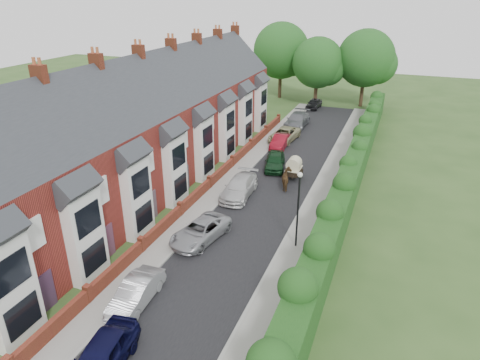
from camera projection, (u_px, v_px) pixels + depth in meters
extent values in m
plane|color=#2D4C1E|center=(221.00, 271.00, 24.82)|extent=(140.00, 140.00, 0.00)
cube|color=black|center=(270.00, 192.00, 34.35)|extent=(6.00, 58.00, 0.02)
cube|color=gray|center=(321.00, 200.00, 32.98)|extent=(2.20, 58.00, 0.12)
cube|color=gray|center=(226.00, 185.00, 35.59)|extent=(1.70, 58.00, 0.12)
cube|color=gray|center=(307.00, 198.00, 33.32)|extent=(0.18, 58.00, 0.13)
cube|color=gray|center=(235.00, 186.00, 35.32)|extent=(0.18, 58.00, 0.13)
cube|color=#153B13|center=(346.00, 190.00, 31.91)|extent=(1.50, 58.00, 2.50)
cube|color=maroon|center=(147.00, 143.00, 35.61)|extent=(8.00, 40.00, 6.50)
cube|color=#2D2F35|center=(143.00, 104.00, 34.28)|extent=(8.00, 40.20, 8.00)
cube|color=white|center=(11.00, 293.00, 19.03)|extent=(0.70, 2.40, 5.20)
cube|color=black|center=(23.00, 316.00, 19.40)|extent=(0.06, 1.80, 1.60)
cube|color=black|center=(12.00, 272.00, 18.42)|extent=(0.06, 1.80, 1.60)
cube|color=#3F2D2D|center=(47.00, 291.00, 21.56)|extent=(0.08, 0.90, 2.10)
cube|color=white|center=(33.00, 235.00, 20.10)|extent=(0.12, 1.20, 1.60)
cube|color=white|center=(86.00, 237.00, 23.29)|extent=(0.70, 2.40, 5.20)
cube|color=black|center=(95.00, 257.00, 23.66)|extent=(0.06, 1.80, 1.60)
cube|color=black|center=(88.00, 219.00, 22.68)|extent=(0.06, 1.80, 1.60)
cube|color=#2D2F35|center=(75.00, 187.00, 22.11)|extent=(1.70, 2.60, 1.70)
cube|color=#3F2D2D|center=(109.00, 241.00, 25.81)|extent=(0.08, 0.90, 2.10)
cube|color=white|center=(100.00, 192.00, 24.36)|extent=(0.12, 1.20, 1.60)
cube|color=white|center=(138.00, 199.00, 27.55)|extent=(0.70, 2.40, 5.20)
cube|color=black|center=(144.00, 216.00, 27.92)|extent=(0.06, 1.80, 1.60)
cube|color=black|center=(141.00, 183.00, 26.94)|extent=(0.06, 1.80, 1.60)
cube|color=#2D2F35|center=(131.00, 155.00, 26.37)|extent=(1.70, 2.60, 1.70)
cube|color=#3F2D2D|center=(153.00, 205.00, 30.07)|extent=(0.08, 0.90, 2.10)
cube|color=white|center=(148.00, 162.00, 28.61)|extent=(0.12, 1.20, 1.60)
cube|color=white|center=(175.00, 171.00, 31.81)|extent=(0.70, 2.40, 5.20)
cube|color=black|center=(181.00, 186.00, 32.18)|extent=(0.06, 1.80, 1.60)
cube|color=black|center=(179.00, 156.00, 31.20)|extent=(0.06, 1.80, 1.60)
cube|color=#2D2F35|center=(171.00, 132.00, 30.63)|extent=(1.70, 2.60, 1.70)
cube|color=#3F2D2D|center=(186.00, 178.00, 34.33)|extent=(0.08, 0.90, 2.10)
cube|color=white|center=(183.00, 139.00, 32.87)|extent=(0.12, 1.20, 1.60)
cube|color=white|center=(204.00, 149.00, 36.07)|extent=(0.70, 2.40, 5.20)
cube|color=black|center=(209.00, 163.00, 36.44)|extent=(0.06, 1.80, 1.60)
cube|color=black|center=(208.00, 136.00, 35.45)|extent=(0.06, 1.80, 1.60)
cube|color=#2D2F35|center=(201.00, 114.00, 34.89)|extent=(1.70, 2.60, 1.70)
cube|color=#3F2D2D|center=(212.00, 157.00, 38.59)|extent=(0.08, 0.90, 2.10)
cube|color=white|center=(210.00, 122.00, 37.13)|extent=(0.12, 1.20, 1.60)
cube|color=white|center=(227.00, 132.00, 40.32)|extent=(0.70, 2.40, 5.20)
cube|color=black|center=(231.00, 145.00, 40.69)|extent=(0.06, 1.80, 1.60)
cube|color=black|center=(231.00, 120.00, 39.71)|extent=(0.06, 1.80, 1.60)
cube|color=#2D2F35|center=(225.00, 101.00, 39.15)|extent=(1.70, 2.60, 1.70)
cube|color=#3F2D2D|center=(232.00, 141.00, 42.85)|extent=(0.08, 0.90, 2.10)
cube|color=white|center=(232.00, 108.00, 41.39)|extent=(0.12, 1.20, 1.60)
cube|color=white|center=(245.00, 118.00, 44.58)|extent=(0.70, 2.40, 5.20)
cube|color=black|center=(249.00, 130.00, 44.95)|extent=(0.06, 1.80, 1.60)
cube|color=black|center=(249.00, 108.00, 43.97)|extent=(0.06, 1.80, 1.60)
cube|color=#2D2F35|center=(244.00, 90.00, 43.40)|extent=(1.70, 2.60, 1.70)
cube|color=#3F2D2D|center=(249.00, 127.00, 47.11)|extent=(0.08, 0.90, 2.10)
cube|color=white|center=(249.00, 97.00, 45.65)|extent=(0.12, 1.20, 1.60)
cube|color=white|center=(261.00, 107.00, 48.84)|extent=(0.70, 2.40, 5.20)
cube|color=black|center=(263.00, 118.00, 49.21)|extent=(0.06, 1.80, 1.60)
cube|color=black|center=(264.00, 97.00, 48.23)|extent=(0.06, 1.80, 1.60)
cube|color=#2D2F35|center=(260.00, 81.00, 47.66)|extent=(1.70, 2.60, 1.70)
cube|color=#3F2D2D|center=(263.00, 115.00, 51.36)|extent=(0.08, 0.90, 2.10)
cube|color=white|center=(264.00, 88.00, 49.91)|extent=(0.12, 1.20, 1.60)
cube|color=brown|center=(40.00, 79.00, 24.20)|extent=(0.90, 0.50, 1.60)
cylinder|color=#A05530|center=(34.00, 62.00, 23.88)|extent=(0.20, 0.20, 0.50)
cylinder|color=#A05530|center=(39.00, 62.00, 23.75)|extent=(0.20, 0.20, 0.50)
cube|color=brown|center=(97.00, 66.00, 28.46)|extent=(0.90, 0.50, 1.60)
cylinder|color=#A05530|center=(92.00, 51.00, 28.14)|extent=(0.20, 0.20, 0.50)
cylinder|color=#A05530|center=(97.00, 51.00, 28.01)|extent=(0.20, 0.20, 0.50)
cube|color=brown|center=(139.00, 56.00, 32.72)|extent=(0.90, 0.50, 1.60)
cylinder|color=#A05530|center=(135.00, 42.00, 32.40)|extent=(0.20, 0.20, 0.50)
cylinder|color=#A05530|center=(140.00, 43.00, 32.27)|extent=(0.20, 0.20, 0.50)
cube|color=brown|center=(171.00, 48.00, 36.98)|extent=(0.90, 0.50, 1.60)
cylinder|color=#A05530|center=(168.00, 36.00, 36.66)|extent=(0.20, 0.20, 0.50)
cylinder|color=#A05530|center=(172.00, 36.00, 36.53)|extent=(0.20, 0.20, 0.50)
cube|color=brown|center=(197.00, 42.00, 41.24)|extent=(0.90, 0.50, 1.60)
cylinder|color=#A05530|center=(195.00, 31.00, 40.91)|extent=(0.20, 0.20, 0.50)
cylinder|color=#A05530|center=(198.00, 31.00, 40.78)|extent=(0.20, 0.20, 0.50)
cube|color=brown|center=(218.00, 37.00, 45.50)|extent=(0.90, 0.50, 1.60)
cylinder|color=#A05530|center=(216.00, 27.00, 45.17)|extent=(0.20, 0.20, 0.50)
cylinder|color=#A05530|center=(219.00, 27.00, 45.04)|extent=(0.20, 0.20, 0.50)
cube|color=brown|center=(235.00, 33.00, 49.75)|extent=(0.90, 0.50, 1.60)
cylinder|color=#A05530|center=(233.00, 24.00, 49.43)|extent=(0.20, 0.20, 0.50)
cylinder|color=#A05530|center=(237.00, 24.00, 49.30)|extent=(0.20, 0.20, 0.50)
cube|color=brown|center=(53.00, 328.00, 20.00)|extent=(0.30, 4.70, 0.90)
cube|color=brown|center=(117.00, 269.00, 24.26)|extent=(0.30, 4.70, 0.90)
cube|color=brown|center=(163.00, 227.00, 28.51)|extent=(0.30, 4.70, 0.90)
cube|color=brown|center=(196.00, 196.00, 32.77)|extent=(0.30, 4.70, 0.90)
cube|color=brown|center=(222.00, 172.00, 37.03)|extent=(0.30, 4.70, 0.90)
cube|color=brown|center=(242.00, 153.00, 41.29)|extent=(0.30, 4.70, 0.90)
cube|color=brown|center=(259.00, 138.00, 45.55)|extent=(0.30, 4.70, 0.90)
cube|color=brown|center=(272.00, 125.00, 49.81)|extent=(0.30, 4.70, 0.90)
cube|color=brown|center=(88.00, 294.00, 22.09)|extent=(0.35, 0.35, 1.10)
cube|color=brown|center=(142.00, 245.00, 26.34)|extent=(0.35, 0.35, 1.10)
cube|color=brown|center=(180.00, 209.00, 30.60)|extent=(0.35, 0.35, 1.10)
cube|color=brown|center=(210.00, 182.00, 34.86)|extent=(0.35, 0.35, 1.10)
cube|color=brown|center=(232.00, 161.00, 39.12)|extent=(0.35, 0.35, 1.10)
cube|color=brown|center=(251.00, 144.00, 43.38)|extent=(0.35, 0.35, 1.10)
cube|color=brown|center=(266.00, 130.00, 47.64)|extent=(0.35, 0.35, 1.10)
cube|color=brown|center=(279.00, 119.00, 51.89)|extent=(0.35, 0.35, 1.10)
cylinder|color=black|center=(298.00, 214.00, 26.13)|extent=(0.12, 0.12, 4.80)
cylinder|color=black|center=(300.00, 177.00, 25.13)|extent=(0.20, 0.20, 0.10)
sphere|color=silver|center=(300.00, 175.00, 25.06)|extent=(0.32, 0.32, 0.32)
cylinder|color=#332316|center=(316.00, 89.00, 58.89)|extent=(0.50, 0.50, 4.75)
sphere|color=#1B511C|center=(318.00, 63.00, 57.46)|extent=(6.80, 6.80, 6.80)
sphere|color=#1B511C|center=(328.00, 68.00, 57.54)|extent=(4.76, 4.76, 4.76)
cylinder|color=#332316|center=(362.00, 87.00, 58.53)|extent=(0.50, 0.50, 5.25)
sphere|color=#1B511C|center=(366.00, 58.00, 56.94)|extent=(7.60, 7.60, 7.60)
sphere|color=#1B511C|center=(377.00, 64.00, 57.00)|extent=(5.32, 5.32, 5.32)
cylinder|color=#332316|center=(280.00, 79.00, 63.26)|extent=(0.50, 0.50, 5.50)
sphere|color=#1B511C|center=(281.00, 51.00, 61.60)|extent=(8.00, 8.00, 8.00)
sphere|color=#1B511C|center=(292.00, 56.00, 61.64)|extent=(5.60, 5.60, 5.60)
imported|color=black|center=(101.00, 358.00, 18.01)|extent=(2.43, 4.72, 1.54)
imported|color=#A3A4A8|center=(136.00, 293.00, 22.00)|extent=(1.65, 4.14, 1.34)
imported|color=#9C9DA3|center=(200.00, 231.00, 27.64)|extent=(3.06, 5.06, 1.31)
imported|color=silver|center=(239.00, 187.00, 33.55)|extent=(2.28, 5.12, 1.46)
imported|color=black|center=(275.00, 161.00, 38.69)|extent=(2.60, 4.50, 1.44)
imported|color=maroon|center=(280.00, 141.00, 43.88)|extent=(1.49, 4.02, 1.31)
imported|color=tan|center=(284.00, 135.00, 45.76)|extent=(2.77, 5.15, 1.37)
imported|color=slate|center=(297.00, 120.00, 50.48)|extent=(2.25, 5.50, 1.59)
imported|color=black|center=(314.00, 104.00, 58.24)|extent=(1.82, 3.96, 1.31)
imported|color=#4E351C|center=(287.00, 180.00, 34.67)|extent=(1.50, 2.14, 1.65)
cube|color=black|center=(294.00, 171.00, 36.47)|extent=(1.08, 1.81, 0.45)
cylinder|color=#C2B997|center=(294.00, 164.00, 36.21)|extent=(1.17, 1.13, 1.17)
cube|color=#C2B997|center=(294.00, 168.00, 36.38)|extent=(1.19, 1.85, 0.04)
cylinder|color=black|center=(288.00, 171.00, 37.27)|extent=(0.07, 0.81, 0.81)
cylinder|color=black|center=(302.00, 173.00, 36.89)|extent=(0.07, 0.81, 0.81)
cylinder|color=black|center=(287.00, 174.00, 35.71)|extent=(0.06, 1.63, 0.06)
cylinder|color=black|center=(294.00, 175.00, 35.50)|extent=(0.06, 1.63, 0.06)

